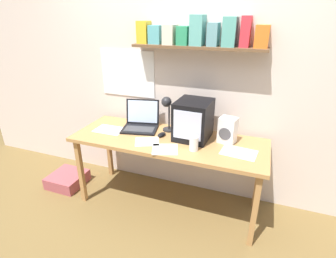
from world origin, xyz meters
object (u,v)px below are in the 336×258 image
corner_desk (168,145)px  computer_mouse (162,135)px  desk_lamp (167,108)px  printed_handout (110,130)px  juice_glass (194,144)px  crt_monitor (193,120)px  loose_paper_near_laptop (165,149)px  laptop (141,121)px  loose_paper_near_monitor (239,152)px  open_notebook (147,141)px  floor_cushion (68,179)px  space_heater (228,130)px

corner_desk → computer_mouse: 0.12m
desk_lamp → printed_handout: bearing=-159.4°
juice_glass → printed_handout: (-0.91, 0.12, -0.06)m
crt_monitor → loose_paper_near_laptop: (-0.16, -0.32, -0.18)m
loose_paper_near_laptop → corner_desk: bearing=103.6°
desk_lamp → loose_paper_near_laptop: size_ratio=1.33×
computer_mouse → corner_desk: bearing=-23.4°
corner_desk → loose_paper_near_laptop: size_ratio=6.66×
corner_desk → laptop: bearing=156.1°
desk_lamp → laptop: bearing=-177.4°
corner_desk → loose_paper_near_monitor: loose_paper_near_monitor is taller
corner_desk → computer_mouse: size_ratio=15.95×
laptop → corner_desk: bearing=-36.3°
computer_mouse → open_notebook: bearing=-116.7°
computer_mouse → laptop: bearing=156.0°
crt_monitor → laptop: crt_monitor is taller
desk_lamp → printed_handout: 0.64m
computer_mouse → printed_handout: bearing=-175.0°
laptop → computer_mouse: (0.28, -0.12, -0.05)m
laptop → floor_cushion: laptop is taller
computer_mouse → floor_cushion: computer_mouse is taller
corner_desk → desk_lamp: desk_lamp is taller
loose_paper_near_laptop → space_heater: bearing=34.7°
corner_desk → loose_paper_near_monitor: bearing=-4.1°
corner_desk → open_notebook: size_ratio=6.64×
laptop → computer_mouse: 0.31m
corner_desk → space_heater: bearing=12.7°
juice_glass → loose_paper_near_monitor: juice_glass is taller
laptop → crt_monitor: bearing=-17.4°
space_heater → juice_glass: bearing=-120.7°
computer_mouse → floor_cushion: (-1.13, -0.13, -0.70)m
loose_paper_near_laptop → loose_paper_near_monitor: bearing=15.2°
open_notebook → loose_paper_near_monitor: same height
space_heater → loose_paper_near_laptop: space_heater is taller
floor_cushion → laptop: bearing=16.6°
printed_handout → loose_paper_near_laptop: 0.71m
laptop → printed_handout: laptop is taller
space_heater → printed_handout: (-1.16, -0.13, -0.12)m
crt_monitor → floor_cushion: crt_monitor is taller
loose_paper_near_monitor → floor_cushion: loose_paper_near_monitor is taller
corner_desk → desk_lamp: bearing=113.5°
juice_glass → open_notebook: juice_glass is taller
corner_desk → desk_lamp: size_ratio=4.99×
desk_lamp → loose_paper_near_laptop: desk_lamp is taller
space_heater → printed_handout: bearing=-160.5°
open_notebook → loose_paper_near_laptop: (0.21, -0.08, 0.00)m
space_heater → loose_paper_near_monitor: bearing=-39.2°
corner_desk → floor_cushion: 1.37m
loose_paper_near_laptop → floor_cushion: 1.44m
laptop → juice_glass: bearing=-36.9°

